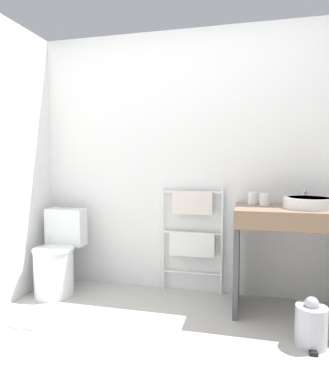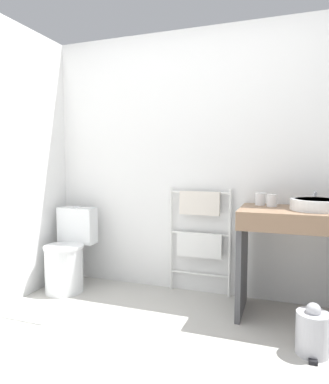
% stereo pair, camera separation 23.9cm
% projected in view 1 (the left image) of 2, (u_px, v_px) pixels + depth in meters
% --- Properties ---
extents(wall_back, '(3.12, 0.12, 2.36)m').
position_uv_depth(wall_back, '(195.00, 163.00, 3.13)').
color(wall_back, white).
rests_on(wall_back, ground_plane).
extents(toilet, '(0.37, 0.48, 0.76)m').
position_uv_depth(toilet, '(57.00, 259.00, 3.09)').
color(toilet, white).
rests_on(toilet, ground_plane).
extents(towel_radiator, '(0.57, 0.06, 0.96)m').
position_uv_depth(towel_radiator, '(192.00, 228.00, 3.08)').
color(towel_radiator, white).
rests_on(towel_radiator, ground_plane).
extents(vanity_counter, '(1.02, 0.56, 0.84)m').
position_uv_depth(vanity_counter, '(303.00, 242.00, 2.61)').
color(vanity_counter, '#84664C').
rests_on(vanity_counter, ground_plane).
extents(sink_basin, '(0.37, 0.37, 0.08)m').
position_uv_depth(sink_basin, '(309.00, 202.00, 2.59)').
color(sink_basin, white).
rests_on(sink_basin, vanity_counter).
extents(faucet, '(0.02, 0.10, 0.12)m').
position_uv_depth(faucet, '(305.00, 195.00, 2.78)').
color(faucet, silver).
rests_on(faucet, vanity_counter).
extents(cup_near_wall, '(0.08, 0.08, 0.10)m').
position_uv_depth(cup_near_wall, '(253.00, 198.00, 2.84)').
color(cup_near_wall, white).
rests_on(cup_near_wall, vanity_counter).
extents(cup_near_edge, '(0.08, 0.08, 0.10)m').
position_uv_depth(cup_near_edge, '(265.00, 199.00, 2.77)').
color(cup_near_edge, white).
rests_on(cup_near_edge, vanity_counter).
extents(trash_bin, '(0.20, 0.23, 0.33)m').
position_uv_depth(trash_bin, '(311.00, 325.00, 2.21)').
color(trash_bin, '#B7B7BC').
rests_on(trash_bin, ground_plane).
extents(bath_mat, '(0.56, 0.36, 0.01)m').
position_uv_depth(bath_mat, '(19.00, 316.00, 2.64)').
color(bath_mat, silver).
rests_on(bath_mat, ground_plane).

